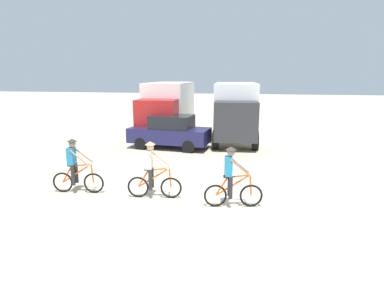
{
  "coord_description": "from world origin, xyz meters",
  "views": [
    {
      "loc": [
        2.1,
        -8.48,
        3.8
      ],
      "look_at": [
        -0.34,
        3.99,
        1.1
      ],
      "focal_mm": 30.32,
      "sensor_mm": 36.0,
      "label": 1
    }
  ],
  "objects_px": {
    "sedan_parked": "(170,132)",
    "cyclist_cowboy_hat": "(152,172)",
    "box_truck_avon_van": "(236,108)",
    "cyclist_orange_shirt": "(75,168)",
    "cyclist_near_camera": "(232,179)",
    "box_truck_white_box": "(168,106)"
  },
  "relations": [
    {
      "from": "sedan_parked",
      "to": "cyclist_cowboy_hat",
      "type": "distance_m",
      "value": 7.17
    },
    {
      "from": "box_truck_avon_van",
      "to": "cyclist_orange_shirt",
      "type": "relative_size",
      "value": 3.79
    },
    {
      "from": "sedan_parked",
      "to": "cyclist_near_camera",
      "type": "relative_size",
      "value": 2.39
    },
    {
      "from": "box_truck_avon_van",
      "to": "cyclist_orange_shirt",
      "type": "height_order",
      "value": "box_truck_avon_van"
    },
    {
      "from": "cyclist_near_camera",
      "to": "box_truck_white_box",
      "type": "bearing_deg",
      "value": 114.05
    },
    {
      "from": "cyclist_orange_shirt",
      "to": "cyclist_cowboy_hat",
      "type": "height_order",
      "value": "same"
    },
    {
      "from": "sedan_parked",
      "to": "cyclist_orange_shirt",
      "type": "xyz_separation_m",
      "value": [
        -1.31,
        -7.1,
        -0.04
      ]
    },
    {
      "from": "cyclist_cowboy_hat",
      "to": "sedan_parked",
      "type": "bearing_deg",
      "value": 100.42
    },
    {
      "from": "box_truck_avon_van",
      "to": "sedan_parked",
      "type": "xyz_separation_m",
      "value": [
        -3.22,
        -3.04,
        -0.99
      ]
    },
    {
      "from": "box_truck_avon_van",
      "to": "cyclist_cowboy_hat",
      "type": "distance_m",
      "value": 10.33
    },
    {
      "from": "sedan_parked",
      "to": "cyclist_cowboy_hat",
      "type": "relative_size",
      "value": 2.39
    },
    {
      "from": "box_truck_white_box",
      "to": "cyclist_cowboy_hat",
      "type": "distance_m",
      "value": 10.94
    },
    {
      "from": "cyclist_cowboy_hat",
      "to": "cyclist_near_camera",
      "type": "xyz_separation_m",
      "value": [
        2.49,
        -0.24,
        0.0
      ]
    },
    {
      "from": "cyclist_orange_shirt",
      "to": "cyclist_cowboy_hat",
      "type": "relative_size",
      "value": 1.0
    },
    {
      "from": "box_truck_avon_van",
      "to": "cyclist_cowboy_hat",
      "type": "xyz_separation_m",
      "value": [
        -1.92,
        -10.1,
        -1.03
      ]
    },
    {
      "from": "cyclist_cowboy_hat",
      "to": "box_truck_avon_van",
      "type": "bearing_deg",
      "value": 79.23
    },
    {
      "from": "box_truck_white_box",
      "to": "cyclist_orange_shirt",
      "type": "relative_size",
      "value": 3.76
    },
    {
      "from": "sedan_parked",
      "to": "box_truck_avon_van",
      "type": "bearing_deg",
      "value": 43.39
    },
    {
      "from": "box_truck_avon_van",
      "to": "sedan_parked",
      "type": "bearing_deg",
      "value": -136.61
    },
    {
      "from": "box_truck_white_box",
      "to": "sedan_parked",
      "type": "bearing_deg",
      "value": -73.34
    },
    {
      "from": "box_truck_avon_van",
      "to": "cyclist_near_camera",
      "type": "relative_size",
      "value": 3.79
    },
    {
      "from": "box_truck_white_box",
      "to": "cyclist_near_camera",
      "type": "relative_size",
      "value": 3.76
    }
  ]
}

